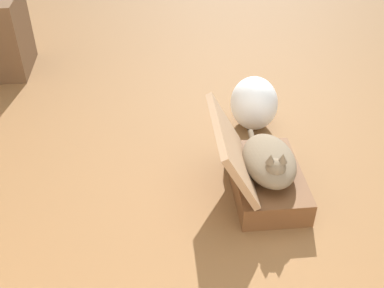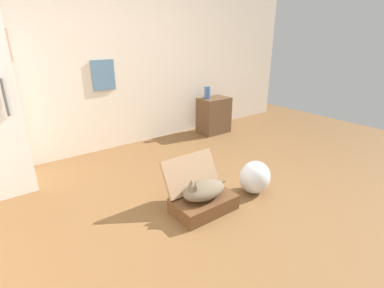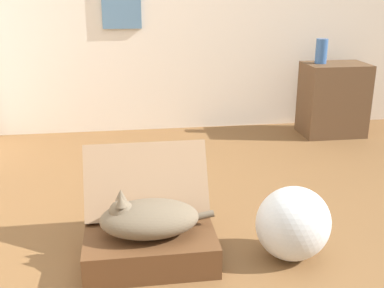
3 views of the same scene
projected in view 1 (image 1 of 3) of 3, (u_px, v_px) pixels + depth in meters
ground_plane at (280, 165)px, 2.79m from camera, size 7.68×7.68×0.00m
suitcase_base at (266, 181)px, 2.57m from camera, size 0.58×0.37×0.14m
suitcase_lid at (232, 148)px, 2.41m from camera, size 0.58×0.21×0.34m
cat at (269, 161)px, 2.47m from camera, size 0.52×0.27×0.21m
plastic_bag_white at (254, 103)px, 3.02m from camera, size 0.34×0.30×0.34m
side_table at (2, 34)px, 3.58m from camera, size 0.50×0.35×0.59m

